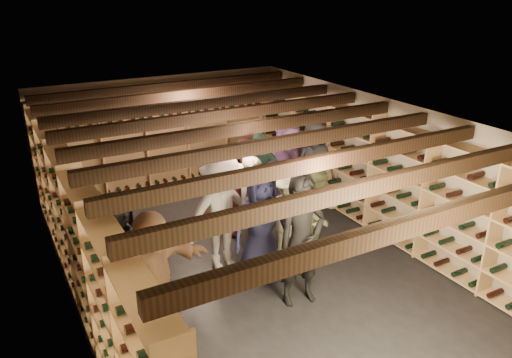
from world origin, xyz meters
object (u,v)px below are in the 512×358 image
Objects in this scene: person_8 at (248,186)px; person_0 at (118,257)px; crate_stack_left at (231,212)px; person_7 at (254,209)px; person_6 at (261,225)px; crate_stack_right at (220,215)px; crate_loose at (283,208)px; person_3 at (288,217)px; person_12 at (314,164)px; person_2 at (319,214)px; person_1 at (301,241)px; person_9 at (223,214)px; person_10 at (258,176)px; person_5 at (154,271)px; person_11 at (288,167)px.

person_0 is at bearing -169.88° from person_8.
crate_stack_left is 1.45m from person_7.
person_6 is (-0.40, -1.82, 0.65)m from crate_stack_left.
crate_stack_right reaches higher than crate_loose.
person_3 is 2.32m from person_12.
person_12 is (1.11, 1.72, 0.11)m from person_2.
person_6 is 1.02× the size of person_12.
person_0 is at bearing 179.89° from person_7.
crate_stack_right is 0.29× the size of person_0.
person_8 is at bearing 78.34° from person_6.
crate_stack_right is 1.94m from person_6.
crate_stack_left is 0.75m from person_8.
person_9 is at bearing 118.76° from person_1.
crate_loose is (1.38, -0.00, -0.17)m from crate_stack_right.
person_10 is at bearing 5.09° from person_0.
person_2 reaches higher than crate_stack_left.
person_1 reaches higher than person_5.
crate_loose is 0.30× the size of person_5.
person_3 is at bearing -7.01° from person_5.
person_8 is 1.12m from person_11.
person_10 is 1.28m from person_12.
person_6 is (-0.19, 0.80, -0.05)m from person_1.
person_1 is at bearing -117.29° from crate_loose.
person_2 is (0.74, -1.72, 0.51)m from crate_stack_left.
person_8 is (0.57, 1.45, -0.02)m from person_6.
person_7 is (1.95, 0.90, 0.06)m from person_5.
person_7 is at bearing 81.71° from person_6.
person_7 is (-1.36, -1.28, 0.81)m from crate_loose.
person_1 is 2.73m from person_10.
person_0 is 2.11m from person_6.
person_9 is at bearing -118.15° from person_10.
person_0 is 1.03× the size of person_8.
person_9 is at bearing -145.67° from crate_loose.
crate_stack_right is at bearing 28.30° from person_5.
person_3 is (-0.94, -1.63, 0.72)m from crate_loose.
person_5 is at bearing -76.73° from person_0.
crate_loose is at bearing 13.23° from person_5.
person_0 is 0.96× the size of person_1.
crate_stack_right is 2.94m from person_0.
person_3 is 0.92× the size of person_12.
person_7 is 2.44m from person_12.
person_8 is 1.02× the size of person_10.
person_0 is 0.97× the size of person_11.
person_0 reaches higher than crate_loose.
person_10 is at bearing 18.30° from person_5.
person_8 reaches higher than person_12.
crate_stack_left is at bearing -174.97° from person_12.
person_0 reaches higher than person_7.
person_5 is 1.65m from person_9.
person_8 reaches higher than person_5.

